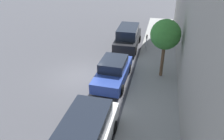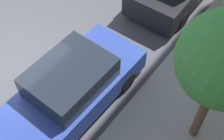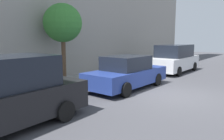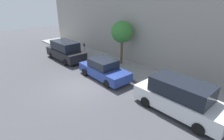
# 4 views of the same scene
# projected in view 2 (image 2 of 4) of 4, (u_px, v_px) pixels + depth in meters

# --- Properties ---
(ground_plane) EXTENTS (60.00, 60.00, 0.00)m
(ground_plane) POSITION_uv_depth(u_px,v_px,m) (17.00, 67.00, 9.54)
(ground_plane) COLOR #424247
(parked_sedan_second) EXTENTS (1.92, 4.54, 1.54)m
(parked_sedan_second) POSITION_uv_depth(u_px,v_px,m) (70.00, 90.00, 8.16)
(parked_sedan_second) COLOR navy
(parked_sedan_second) RESTS_ON ground_plane
(parking_meter_far) EXTENTS (0.11, 0.15, 1.44)m
(parking_meter_far) POSITION_uv_depth(u_px,v_px,m) (221.00, 1.00, 9.84)
(parking_meter_far) COLOR #ADADB2
(parking_meter_far) RESTS_ON sidewalk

